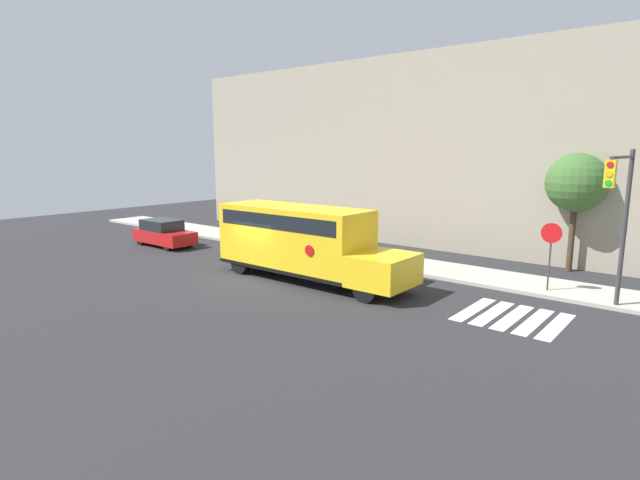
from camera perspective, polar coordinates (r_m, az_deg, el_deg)
ground_plane at (r=22.69m, az=-7.76°, el=-4.31°), size 60.00×60.00×0.00m
sidewalk_strip at (r=27.38m, az=2.24°, el=-1.54°), size 44.00×3.00×0.15m
building_backdrop at (r=32.22m, az=9.41°, el=9.92°), size 32.00×4.00×11.10m
crosswalk_stripes at (r=18.57m, az=21.15°, el=-8.23°), size 3.30×3.20×0.01m
school_bus at (r=21.94m, az=-2.09°, el=0.11°), size 9.39×2.57×3.21m
parked_car at (r=31.20m, az=-17.42°, el=0.75°), size 4.17×1.74×1.56m
stop_sign at (r=21.61m, az=24.85°, el=-0.66°), size 0.79×0.10×2.87m
traffic_light at (r=19.24m, az=31.14°, el=3.22°), size 0.28×3.98×5.70m
tree_near_sidewalk at (r=25.95m, az=27.25°, el=5.79°), size 2.71×2.71×5.55m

